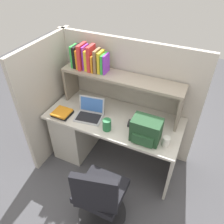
{
  "coord_description": "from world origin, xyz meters",
  "views": [
    {
      "loc": [
        0.84,
        -1.85,
        2.42
      ],
      "look_at": [
        0.0,
        -0.05,
        0.85
      ],
      "focal_mm": 35.98,
      "sensor_mm": 36.0,
      "label": 1
    }
  ],
  "objects_px": {
    "paper_cup": "(166,141)",
    "snack_canister": "(107,125)",
    "laptop": "(90,113)",
    "computer_mouse": "(131,123)",
    "office_chair": "(100,199)",
    "backpack": "(146,130)"
  },
  "relations": [
    {
      "from": "laptop",
      "to": "backpack",
      "type": "relative_size",
      "value": 1.15
    },
    {
      "from": "backpack",
      "to": "office_chair",
      "type": "relative_size",
      "value": 0.32
    },
    {
      "from": "paper_cup",
      "to": "office_chair",
      "type": "distance_m",
      "value": 0.87
    },
    {
      "from": "computer_mouse",
      "to": "office_chair",
      "type": "bearing_deg",
      "value": -99.63
    },
    {
      "from": "backpack",
      "to": "snack_canister",
      "type": "relative_size",
      "value": 2.25
    },
    {
      "from": "office_chair",
      "to": "computer_mouse",
      "type": "bearing_deg",
      "value": -103.17
    },
    {
      "from": "snack_canister",
      "to": "office_chair",
      "type": "bearing_deg",
      "value": -70.58
    },
    {
      "from": "paper_cup",
      "to": "laptop",
      "type": "bearing_deg",
      "value": 174.68
    },
    {
      "from": "laptop",
      "to": "backpack",
      "type": "distance_m",
      "value": 0.72
    },
    {
      "from": "computer_mouse",
      "to": "snack_canister",
      "type": "xyz_separation_m",
      "value": [
        -0.21,
        -0.19,
        0.05
      ]
    },
    {
      "from": "backpack",
      "to": "laptop",
      "type": "bearing_deg",
      "value": 172.65
    },
    {
      "from": "laptop",
      "to": "snack_canister",
      "type": "distance_m",
      "value": 0.31
    },
    {
      "from": "paper_cup",
      "to": "snack_canister",
      "type": "xyz_separation_m",
      "value": [
        -0.65,
        -0.04,
        0.01
      ]
    },
    {
      "from": "laptop",
      "to": "computer_mouse",
      "type": "height_order",
      "value": "laptop"
    },
    {
      "from": "paper_cup",
      "to": "snack_canister",
      "type": "height_order",
      "value": "snack_canister"
    },
    {
      "from": "laptop",
      "to": "backpack",
      "type": "bearing_deg",
      "value": -7.35
    },
    {
      "from": "paper_cup",
      "to": "computer_mouse",
      "type": "bearing_deg",
      "value": 161.45
    },
    {
      "from": "computer_mouse",
      "to": "snack_canister",
      "type": "height_order",
      "value": "snack_canister"
    },
    {
      "from": "backpack",
      "to": "snack_canister",
      "type": "height_order",
      "value": "backpack"
    },
    {
      "from": "paper_cup",
      "to": "snack_canister",
      "type": "bearing_deg",
      "value": -176.61
    },
    {
      "from": "backpack",
      "to": "computer_mouse",
      "type": "relative_size",
      "value": 2.88
    },
    {
      "from": "backpack",
      "to": "office_chair",
      "type": "height_order",
      "value": "backpack"
    }
  ]
}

